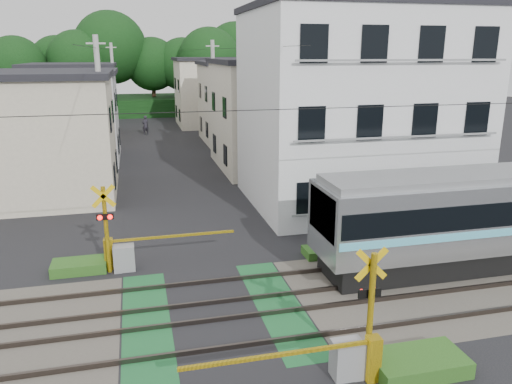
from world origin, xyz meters
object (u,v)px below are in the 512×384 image
object	(u,v)px
pedestrian	(145,125)
crossing_signal_far	(121,251)
apartment_block	(356,107)
crossing_signal_near	(352,350)

from	to	relation	value
pedestrian	crossing_signal_far	bearing A→B (deg)	66.66
apartment_block	crossing_signal_far	bearing A→B (deg)	-152.22
apartment_block	pedestrian	xyz separation A→B (m)	(-9.41, 23.81, -3.80)
apartment_block	crossing_signal_near	bearing A→B (deg)	-114.22
crossing_signal_near	apartment_block	world-z (taller)	apartment_block
apartment_block	pedestrian	distance (m)	25.88
crossing_signal_far	pedestrian	xyz separation A→B (m)	(1.68, 29.65, 0.15)
crossing_signal_near	apartment_block	xyz separation A→B (m)	(5.91, 13.15, 3.94)
pedestrian	apartment_block	bearing A→B (deg)	91.46
crossing_signal_near	apartment_block	bearing A→B (deg)	65.78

